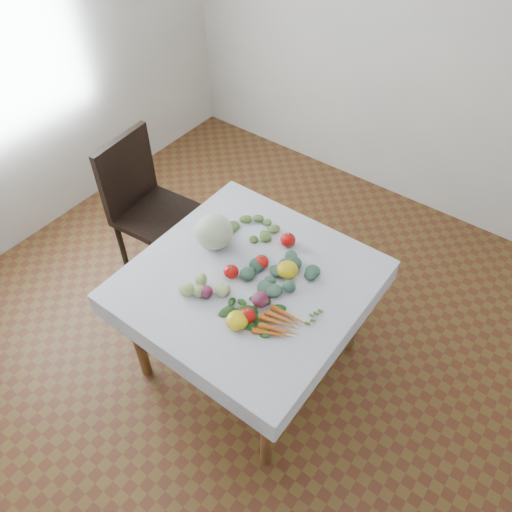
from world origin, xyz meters
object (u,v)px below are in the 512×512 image
Objects in this scene: chair at (145,200)px; heirloom_back at (287,270)px; table at (249,291)px; cabbage at (214,232)px; carrot_bunch at (281,324)px.

chair is 1.21m from heirloom_back.
table is 4.96× the size of cabbage.
table is at bearing 154.30° from carrot_bunch.
chair is 9.22× the size of heirloom_back.
chair reaches higher than table.
table is at bearing -13.59° from chair.
carrot_bunch is (0.30, -0.15, 0.12)m from table.
chair is at bearing 167.26° from cabbage.
table is 0.24m from heirloom_back.
chair is (-1.04, 0.25, -0.08)m from table.
cabbage is (0.75, -0.17, 0.28)m from chair.
table is 0.36m from carrot_bunch.
cabbage reaches higher than carrot_bunch.
chair is 0.81m from cabbage.
cabbage is at bearing -173.26° from heirloom_back.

